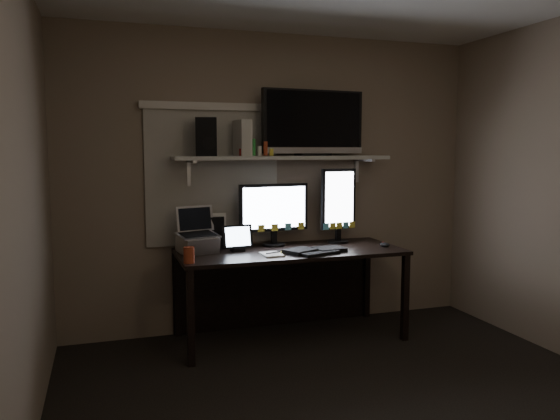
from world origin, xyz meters
name	(u,v)px	position (x,y,z in m)	size (l,w,h in m)	color
floor	(372,419)	(0.00, 0.00, 0.00)	(3.60, 3.60, 0.00)	black
back_wall	(276,183)	(0.00, 1.80, 1.25)	(3.60, 3.60, 0.00)	#7E6A5A
left_wall	(13,213)	(-1.80, 0.00, 1.25)	(3.60, 3.60, 0.00)	#7E6A5A
window_blinds	(213,178)	(-0.55, 1.79, 1.30)	(1.10, 0.02, 1.10)	beige
desk	(285,268)	(0.00, 1.55, 0.55)	(1.80, 0.75, 0.73)	black
wall_shelf	(282,158)	(0.00, 1.62, 1.46)	(1.80, 0.35, 0.03)	#ADAEA9
monitor_landscape	(274,214)	(-0.07, 1.66, 1.00)	(0.61, 0.06, 0.53)	black
monitor_portrait	(338,205)	(0.51, 1.63, 1.06)	(0.33, 0.06, 0.65)	black
keyboard	(315,250)	(0.15, 1.28, 0.74)	(0.49, 0.19, 0.03)	black
mouse	(385,245)	(0.79, 1.32, 0.75)	(0.06, 0.10, 0.04)	black
notepad	(272,254)	(-0.21, 1.26, 0.74)	(0.15, 0.20, 0.01)	white
tablet	(237,238)	(-0.42, 1.50, 0.84)	(0.24, 0.10, 0.21)	black
file_sorter	(211,231)	(-0.59, 1.71, 0.87)	(0.22, 0.10, 0.28)	black
laptop	(197,231)	(-0.73, 1.52, 0.91)	(0.31, 0.25, 0.35)	#B6B5BA
cup	(189,255)	(-0.85, 1.16, 0.79)	(0.08, 0.08, 0.11)	#98341B
sticky_notes	(280,252)	(-0.11, 1.36, 0.73)	(0.29, 0.21, 0.00)	yellow
tv	(313,123)	(0.27, 1.63, 1.75)	(0.91, 0.16, 0.54)	black
game_console	(242,138)	(-0.34, 1.61, 1.62)	(0.07, 0.24, 0.29)	beige
speaker	(206,137)	(-0.63, 1.63, 1.63)	(0.16, 0.20, 0.30)	black
bottles	(257,148)	(-0.24, 1.56, 1.55)	(0.21, 0.05, 0.13)	#A50F0C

